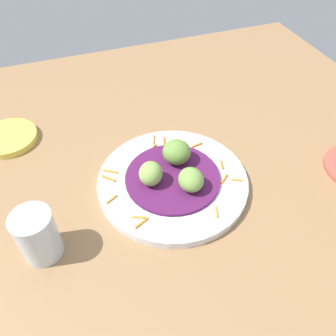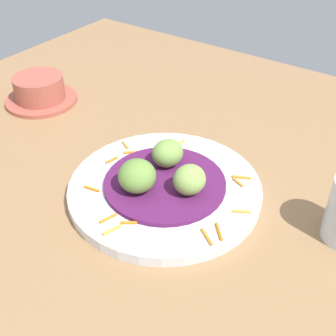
# 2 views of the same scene
# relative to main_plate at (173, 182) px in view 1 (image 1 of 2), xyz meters

# --- Properties ---
(table_surface) EXTENTS (1.10, 1.10, 0.02)m
(table_surface) POSITION_rel_main_plate_xyz_m (-0.04, -0.02, -0.02)
(table_surface) COLOR #936D47
(table_surface) RESTS_ON ground
(main_plate) EXTENTS (0.28, 0.28, 0.02)m
(main_plate) POSITION_rel_main_plate_xyz_m (0.00, 0.00, 0.00)
(main_plate) COLOR silver
(main_plate) RESTS_ON table_surface
(cabbage_bed) EXTENTS (0.18, 0.18, 0.01)m
(cabbage_bed) POSITION_rel_main_plate_xyz_m (0.00, 0.00, 0.01)
(cabbage_bed) COLOR #51194C
(cabbage_bed) RESTS_ON main_plate
(carrot_garnish) EXTENTS (0.25, 0.24, 0.00)m
(carrot_garnish) POSITION_rel_main_plate_xyz_m (0.01, -0.01, 0.01)
(carrot_garnish) COLOR orange
(carrot_garnish) RESTS_ON main_plate
(guac_scoop_left) EXTENTS (0.07, 0.07, 0.05)m
(guac_scoop_left) POSITION_rel_main_plate_xyz_m (-0.02, -0.04, 0.04)
(guac_scoop_left) COLOR olive
(guac_scoop_left) RESTS_ON cabbage_bed
(guac_scoop_center) EXTENTS (0.06, 0.06, 0.04)m
(guac_scoop_center) POSITION_rel_main_plate_xyz_m (0.04, -0.00, 0.04)
(guac_scoop_center) COLOR #84A851
(guac_scoop_center) RESTS_ON cabbage_bed
(guac_scoop_right) EXTENTS (0.05, 0.05, 0.04)m
(guac_scoop_right) POSITION_rel_main_plate_xyz_m (-0.02, 0.04, 0.03)
(guac_scoop_right) COLOR #759E47
(guac_scoop_right) RESTS_ON cabbage_bed
(side_plate_small) EXTENTS (0.12, 0.12, 0.01)m
(side_plate_small) POSITION_rel_main_plate_xyz_m (0.29, -0.24, -0.00)
(side_plate_small) COLOR #E0CC4C
(side_plate_small) RESTS_ON table_surface
(water_glass) EXTENTS (0.06, 0.06, 0.09)m
(water_glass) POSITION_rel_main_plate_xyz_m (0.24, 0.06, 0.04)
(water_glass) COLOR silver
(water_glass) RESTS_ON table_surface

